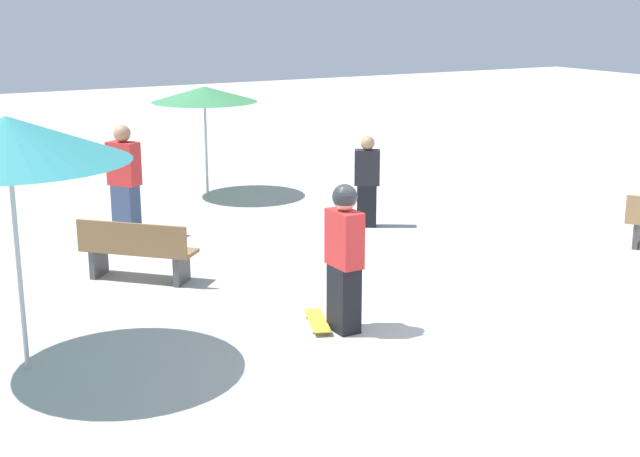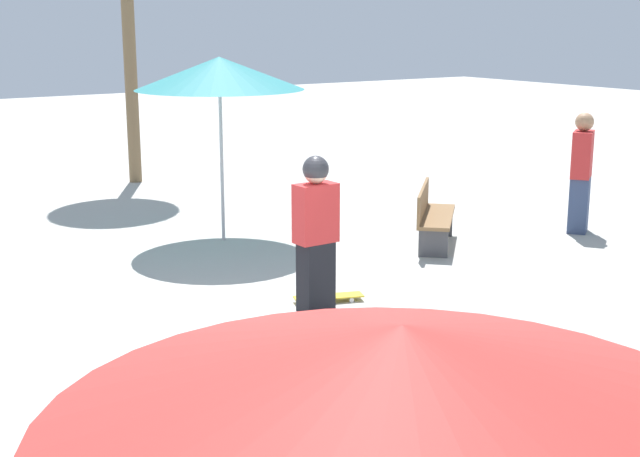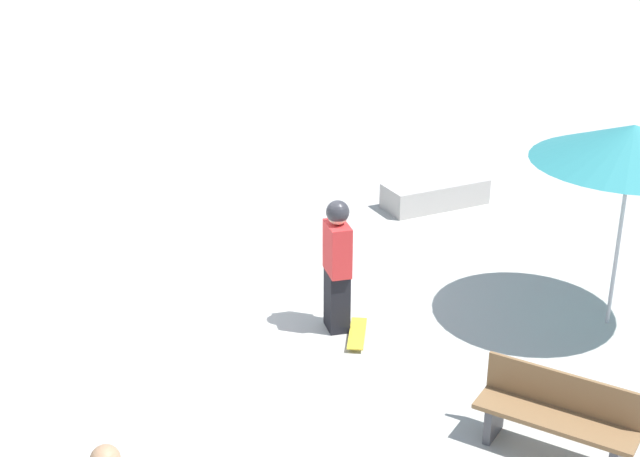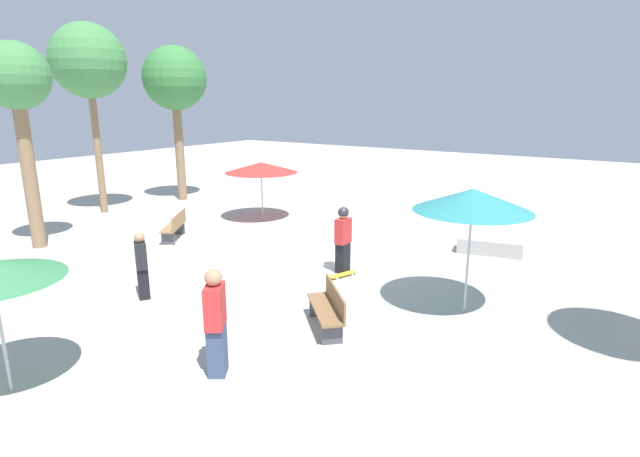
# 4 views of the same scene
# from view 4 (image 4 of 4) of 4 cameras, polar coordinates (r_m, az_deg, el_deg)

# --- Properties ---
(ground_plane) EXTENTS (60.00, 60.00, 0.00)m
(ground_plane) POSITION_cam_4_polar(r_m,az_deg,el_deg) (14.32, 1.14, -3.22)
(ground_plane) COLOR #B2AFA8
(skater_main) EXTENTS (0.29, 0.47, 1.74)m
(skater_main) POSITION_cam_4_polar(r_m,az_deg,el_deg) (12.80, 2.65, -1.02)
(skater_main) COLOR black
(skater_main) RESTS_ON ground_plane
(skateboard) EXTENTS (0.46, 0.82, 0.07)m
(skateboard) POSITION_cam_4_polar(r_m,az_deg,el_deg) (12.73, 2.61, -5.27)
(skateboard) COLOR gold
(skateboard) RESTS_ON ground_plane
(concrete_ledge) EXTENTS (1.91, 1.06, 0.43)m
(concrete_ledge) POSITION_cam_4_polar(r_m,az_deg,el_deg) (15.36, 18.84, -1.95)
(concrete_ledge) COLOR #A8A39E
(concrete_ledge) RESTS_ON ground_plane
(bench_near) EXTENTS (1.28, 1.56, 0.85)m
(bench_near) POSITION_cam_4_polar(r_m,az_deg,el_deg) (16.63, -16.25, 0.24)
(bench_near) COLOR #47474C
(bench_near) RESTS_ON ground_plane
(bench_far) EXTENTS (1.45, 1.44, 0.85)m
(bench_far) POSITION_cam_4_polar(r_m,az_deg,el_deg) (9.83, 0.94, -9.13)
(bench_far) COLOR #47474C
(bench_far) RESTS_ON ground_plane
(shade_umbrella_red) EXTENTS (2.65, 2.65, 2.14)m
(shade_umbrella_red) POSITION_cam_4_polar(r_m,az_deg,el_deg) (18.49, -6.73, 6.94)
(shade_umbrella_red) COLOR #B7B7BC
(shade_umbrella_red) RESTS_ON ground_plane
(shade_umbrella_teal) EXTENTS (2.39, 2.39, 2.64)m
(shade_umbrella_teal) POSITION_cam_4_polar(r_m,az_deg,el_deg) (10.49, 17.05, 3.13)
(shade_umbrella_teal) COLOR #B7B7BC
(shade_umbrella_teal) RESTS_ON ground_plane
(palm_tree_center_right) EXTENTS (2.68, 2.68, 6.57)m
(palm_tree_center_right) POSITION_cam_4_polar(r_m,az_deg,el_deg) (22.88, -16.28, 15.93)
(palm_tree_center_right) COLOR #896B4C
(palm_tree_center_right) RESTS_ON ground_plane
(palm_tree_far_back) EXTENTS (1.90, 1.90, 5.96)m
(palm_tree_far_back) POSITION_cam_4_polar(r_m,az_deg,el_deg) (16.94, -31.40, 13.79)
(palm_tree_far_back) COLOR #896B4C
(palm_tree_far_back) RESTS_ON ground_plane
(palm_tree_center_left) EXTENTS (2.74, 2.74, 7.12)m
(palm_tree_center_left) POSITION_cam_4_polar(r_m,az_deg,el_deg) (21.28, -24.97, 16.84)
(palm_tree_center_left) COLOR #896B4C
(palm_tree_center_left) RESTS_ON ground_plane
(bystander_watching) EXTENTS (0.48, 0.42, 1.54)m
(bystander_watching) POSITION_cam_4_polar(r_m,az_deg,el_deg) (11.87, -19.70, -4.02)
(bystander_watching) COLOR black
(bystander_watching) RESTS_ON ground_plane
(bystander_far) EXTENTS (0.51, 0.56, 1.81)m
(bystander_far) POSITION_cam_4_polar(r_m,az_deg,el_deg) (8.31, -11.83, -10.49)
(bystander_far) COLOR #38476B
(bystander_far) RESTS_ON ground_plane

